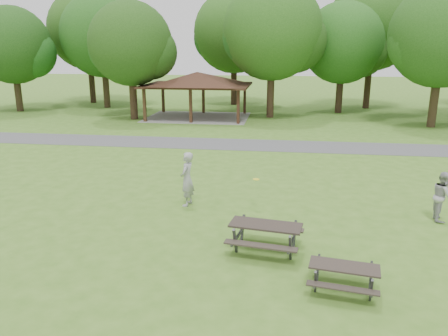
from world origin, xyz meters
The scene contains 17 objects.
ground centered at (0.00, 0.00, 0.00)m, with size 160.00×160.00×0.00m, color #447220.
asphalt_path centered at (0.00, 14.00, 0.01)m, with size 120.00×3.20×0.02m, color #4C4C4F.
pavilion centered at (-4.00, 24.00, 3.06)m, with size 8.60×7.01×3.76m.
tree_row_b centered at (-20.92, 25.53, 5.67)m, with size 7.14×6.80×9.28m.
tree_row_c centered at (-13.90, 29.03, 6.54)m, with size 8.19×7.80×10.67m.
tree_row_d centered at (-8.92, 22.53, 5.77)m, with size 6.93×6.60×9.27m.
tree_row_e centered at (2.10, 25.03, 6.78)m, with size 8.40×8.00×11.02m.
tree_row_f centered at (8.09, 28.53, 5.84)m, with size 7.35×7.00×9.55m.
tree_row_g centered at (14.09, 22.03, 6.33)m, with size 7.77×7.40×10.25m.
tree_deep_a centered at (-16.90, 32.53, 7.13)m, with size 8.40×8.00×11.38m.
tree_deep_b centered at (-1.90, 33.03, 6.89)m, with size 8.40×8.00×11.13m.
tree_deep_c centered at (11.10, 32.03, 7.44)m, with size 8.82×8.40×11.90m.
picnic_table_middle centered at (2.78, -0.18, 0.65)m, with size 2.26×1.92×0.88m.
picnic_table_far centered at (4.75, -2.07, 0.53)m, with size 1.83×1.57×0.71m.
frisbee_in_flight centered at (2.28, 3.23, 1.14)m, with size 0.31×0.31×0.02m.
frisbee_thrower centered at (-0.29, 3.30, 1.02)m, with size 0.74×0.49×2.04m, color #9D9DA0.
frisbee_catcher centered at (8.62, 3.06, 0.86)m, with size 0.83×0.65×1.71m, color #A1A1A4.
Camera 1 is at (3.19, -11.80, 5.74)m, focal length 35.00 mm.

